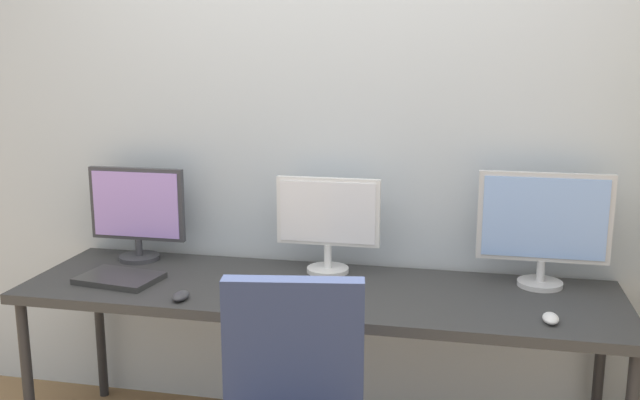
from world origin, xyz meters
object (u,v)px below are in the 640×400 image
object	(u,v)px
mouse_left_side	(181,296)
laptop_closed	(120,278)
monitor_right	(544,224)
mouse_right_side	(551,318)
monitor_left	(137,211)
monitor_center	(328,220)
desk	(317,299)
keyboard_main	(304,305)

from	to	relation	value
mouse_left_side	laptop_closed	bearing A→B (deg)	154.95
monitor_right	mouse_left_side	size ratio (longest dim) A/B	5.39
monitor_right	mouse_right_side	size ratio (longest dim) A/B	5.39
monitor_left	mouse_right_side	world-z (taller)	monitor_left
monitor_left	monitor_center	world-z (taller)	monitor_left
monitor_left	mouse_right_side	distance (m)	1.81
monitor_right	mouse_left_side	world-z (taller)	monitor_right
desk	monitor_left	bearing A→B (deg)	166.37
monitor_left	monitor_center	bearing A→B (deg)	-0.00
monitor_right	monitor_center	bearing A→B (deg)	-179.99
mouse_right_side	laptop_closed	bearing A→B (deg)	176.61
desk	mouse_right_side	bearing A→B (deg)	-12.29
monitor_center	monitor_right	bearing A→B (deg)	0.01
desk	monitor_center	size ratio (longest dim) A/B	5.40
monitor_right	mouse_right_side	xyz separation A→B (m)	(0.00, -0.40, -0.24)
desk	keyboard_main	xyz separation A→B (m)	(0.00, -0.23, 0.06)
monitor_right	mouse_left_side	bearing A→B (deg)	-161.23
desk	monitor_center	distance (m)	0.35
desk	mouse_left_side	size ratio (longest dim) A/B	24.91
desk	monitor_left	world-z (taller)	monitor_left
monitor_left	monitor_center	xyz separation A→B (m)	(0.88, -0.00, 0.00)
mouse_right_side	monitor_center	bearing A→B (deg)	155.32
monitor_left	monitor_right	xyz separation A→B (m)	(1.75, 0.00, 0.03)
keyboard_main	mouse_left_side	world-z (taller)	mouse_left_side
mouse_left_side	laptop_closed	world-z (taller)	mouse_left_side
laptop_closed	monitor_left	bearing A→B (deg)	109.10
keyboard_main	mouse_left_side	distance (m)	0.48
monitor_right	monitor_left	bearing A→B (deg)	-180.00
monitor_left	mouse_left_side	distance (m)	0.64
monitor_center	keyboard_main	bearing A→B (deg)	-90.00
desk	mouse_right_side	world-z (taller)	mouse_right_side
monitor_right	mouse_right_side	world-z (taller)	monitor_right
keyboard_main	laptop_closed	world-z (taller)	laptop_closed
mouse_left_side	laptop_closed	distance (m)	0.37
desk	mouse_left_side	bearing A→B (deg)	-152.64
laptop_closed	keyboard_main	bearing A→B (deg)	-1.49
monitor_center	monitor_right	distance (m)	0.88
keyboard_main	desk	bearing A→B (deg)	90.00
desk	monitor_center	world-z (taller)	monitor_center
laptop_closed	mouse_right_side	bearing A→B (deg)	4.78
desk	monitor_center	bearing A→B (deg)	90.00
keyboard_main	mouse_right_side	distance (m)	0.88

